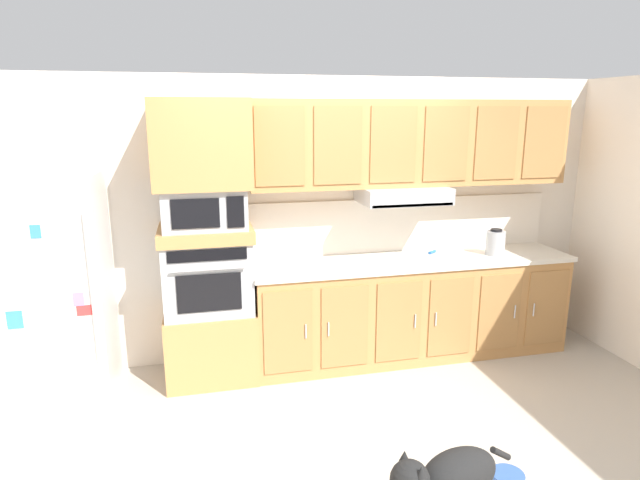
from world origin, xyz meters
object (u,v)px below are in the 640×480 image
(electric_kettle, at_px, (495,243))
(dog_food_bowl, at_px, (508,478))
(built_in_oven, at_px, (208,274))
(screwdriver, at_px, (433,252))
(dog, at_px, (448,479))
(microwave, at_px, (204,207))
(refrigerator, at_px, (55,290))

(electric_kettle, height_order, dog_food_bowl, electric_kettle)
(built_in_oven, relative_size, screwdriver, 4.17)
(dog, bearing_deg, built_in_oven, -77.40)
(electric_kettle, xyz_separation_m, dog, (-1.50, -2.15, -0.61))
(dog, xyz_separation_m, dog_food_bowl, (0.61, 0.39, -0.39))
(screwdriver, relative_size, dog_food_bowl, 0.84)
(microwave, distance_m, dog_food_bowl, 2.86)
(built_in_oven, height_order, dog, built_in_oven)
(screwdriver, bearing_deg, built_in_oven, -176.77)
(built_in_oven, bearing_deg, dog, -63.80)
(refrigerator, height_order, dog, refrigerator)
(refrigerator, height_order, electric_kettle, refrigerator)
(built_in_oven, relative_size, electric_kettle, 2.92)
(electric_kettle, bearing_deg, screwdriver, 163.01)
(microwave, bearing_deg, built_in_oven, 179.23)
(dog_food_bowl, bearing_deg, microwave, 133.21)
(built_in_oven, bearing_deg, screwdriver, 3.23)
(built_in_oven, height_order, dog_food_bowl, built_in_oven)
(refrigerator, height_order, microwave, refrigerator)
(dog, distance_m, dog_food_bowl, 0.83)
(built_in_oven, distance_m, dog_food_bowl, 2.62)
(dog_food_bowl, bearing_deg, dog, -147.30)
(screwdriver, bearing_deg, electric_kettle, -16.99)
(dog_food_bowl, bearing_deg, electric_kettle, 63.17)
(refrigerator, xyz_separation_m, electric_kettle, (3.73, 0.02, 0.15))
(screwdriver, distance_m, dog_food_bowl, 2.15)
(microwave, relative_size, dog, 0.81)
(microwave, relative_size, electric_kettle, 2.68)
(electric_kettle, relative_size, dog, 0.30)
(electric_kettle, bearing_deg, refrigerator, -179.69)
(refrigerator, distance_m, electric_kettle, 3.73)
(microwave, relative_size, dog_food_bowl, 3.22)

